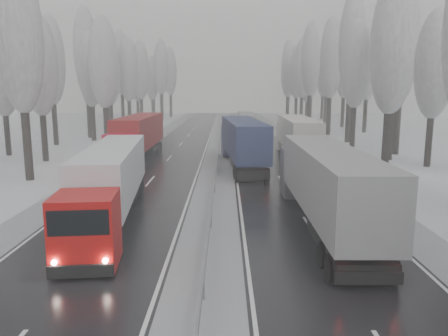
{
  "coord_description": "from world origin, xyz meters",
  "views": [
    {
      "loc": [
        0.78,
        -10.1,
        7.17
      ],
      "look_at": [
        0.68,
        17.77,
        2.2
      ],
      "focal_mm": 35.0,
      "sensor_mm": 36.0,
      "label": 1
    }
  ],
  "objects_px": {
    "box_truck_distant": "(245,117)",
    "truck_red_red": "(138,135)",
    "truck_red_white": "(111,179)",
    "truck_blue_box": "(242,139)",
    "truck_cream_box": "(296,135)",
    "truck_grey_tarp": "(324,181)"
  },
  "relations": [
    {
      "from": "box_truck_distant",
      "to": "truck_red_red",
      "type": "distance_m",
      "value": 52.83
    },
    {
      "from": "box_truck_distant",
      "to": "truck_red_white",
      "type": "distance_m",
      "value": 72.78
    },
    {
      "from": "truck_blue_box",
      "to": "truck_cream_box",
      "type": "relative_size",
      "value": 1.03
    },
    {
      "from": "truck_cream_box",
      "to": "box_truck_distant",
      "type": "xyz_separation_m",
      "value": [
        -3.27,
        49.74,
        -1.16
      ]
    },
    {
      "from": "truck_grey_tarp",
      "to": "truck_blue_box",
      "type": "distance_m",
      "value": 18.8
    },
    {
      "from": "truck_blue_box",
      "to": "truck_red_red",
      "type": "bearing_deg",
      "value": 156.39
    },
    {
      "from": "truck_grey_tarp",
      "to": "truck_red_red",
      "type": "bearing_deg",
      "value": 122.8
    },
    {
      "from": "truck_cream_box",
      "to": "truck_red_red",
      "type": "height_order",
      "value": "truck_red_red"
    },
    {
      "from": "truck_cream_box",
      "to": "truck_red_red",
      "type": "xyz_separation_m",
      "value": [
        -16.4,
        -1.42,
        0.09
      ]
    },
    {
      "from": "truck_red_white",
      "to": "box_truck_distant",
      "type": "bearing_deg",
      "value": 75.68
    },
    {
      "from": "truck_red_red",
      "to": "truck_cream_box",
      "type": "bearing_deg",
      "value": 4.97
    },
    {
      "from": "truck_blue_box",
      "to": "box_truck_distant",
      "type": "bearing_deg",
      "value": 82.57
    },
    {
      "from": "truck_cream_box",
      "to": "truck_red_white",
      "type": "height_order",
      "value": "truck_cream_box"
    },
    {
      "from": "box_truck_distant",
      "to": "truck_red_white",
      "type": "relative_size",
      "value": 0.47
    },
    {
      "from": "truck_blue_box",
      "to": "truck_cream_box",
      "type": "bearing_deg",
      "value": 35.73
    },
    {
      "from": "truck_grey_tarp",
      "to": "truck_red_white",
      "type": "height_order",
      "value": "truck_grey_tarp"
    },
    {
      "from": "truck_cream_box",
      "to": "box_truck_distant",
      "type": "relative_size",
      "value": 2.28
    },
    {
      "from": "truck_red_white",
      "to": "truck_red_red",
      "type": "bearing_deg",
      "value": 91.21
    },
    {
      "from": "truck_blue_box",
      "to": "truck_red_white",
      "type": "distance_m",
      "value": 18.96
    },
    {
      "from": "truck_red_white",
      "to": "truck_cream_box",
      "type": "bearing_deg",
      "value": 52.28
    },
    {
      "from": "truck_cream_box",
      "to": "truck_red_white",
      "type": "relative_size",
      "value": 1.08
    },
    {
      "from": "truck_blue_box",
      "to": "truck_red_white",
      "type": "bearing_deg",
      "value": -119.15
    }
  ]
}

